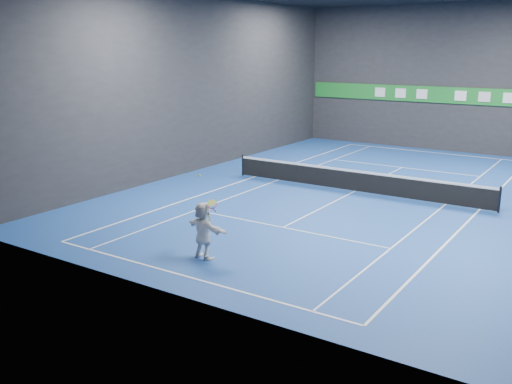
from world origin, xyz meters
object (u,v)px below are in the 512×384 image
Objects in this scene: tennis_net at (355,180)px; tennis_ball at (199,176)px; player at (204,230)px; tennis_racket at (212,207)px.

tennis_ball is at bearing -93.96° from tennis_net.
tennis_racket reaches higher than player.
tennis_ball is at bearing -19.10° from player.
player is at bearing -30.64° from tennis_ball.
tennis_ball is (-0.23, 0.13, 1.69)m from player.
player is at bearing -171.62° from tennis_racket.
tennis_racket is at bearing -8.88° from tennis_ball.
tennis_net is at bearing -81.14° from player.
tennis_ball is 0.10× the size of tennis_racket.
tennis_ball reaches higher than tennis_net.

